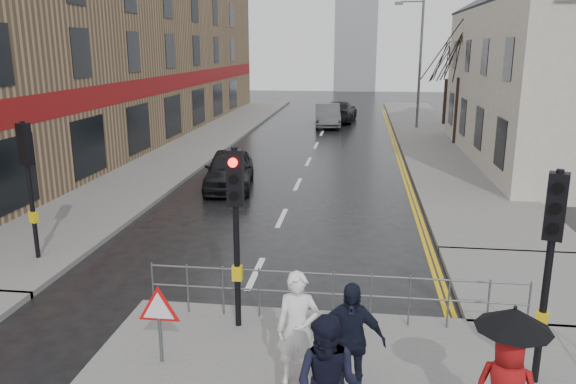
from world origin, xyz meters
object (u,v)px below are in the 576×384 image
(pedestrian_with_umbrella, at_px, (508,371))
(pedestrian_d, at_px, (350,340))
(car_mid, at_px, (328,116))
(pedestrian_a, at_px, (298,329))
(car_parked, at_px, (229,169))

(pedestrian_with_umbrella, distance_m, pedestrian_d, 2.21)
(pedestrian_with_umbrella, bearing_deg, car_mid, 97.64)
(pedestrian_a, bearing_deg, pedestrian_with_umbrella, -23.73)
(pedestrian_with_umbrella, height_order, car_mid, pedestrian_with_umbrella)
(pedestrian_d, distance_m, car_mid, 30.25)
(pedestrian_with_umbrella, xyz_separation_m, pedestrian_d, (-2.03, 0.86, -0.19))
(car_mid, bearing_deg, pedestrian_d, -91.12)
(pedestrian_d, bearing_deg, car_parked, 113.46)
(car_parked, relative_size, car_mid, 0.93)
(car_mid, bearing_deg, car_parked, -103.93)
(pedestrian_a, xyz_separation_m, car_parked, (-4.02, 12.58, -0.32))
(pedestrian_a, relative_size, car_parked, 0.43)
(pedestrian_a, distance_m, car_mid, 29.97)
(pedestrian_a, xyz_separation_m, pedestrian_d, (0.79, -0.23, -0.00))
(pedestrian_d, height_order, car_mid, pedestrian_d)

